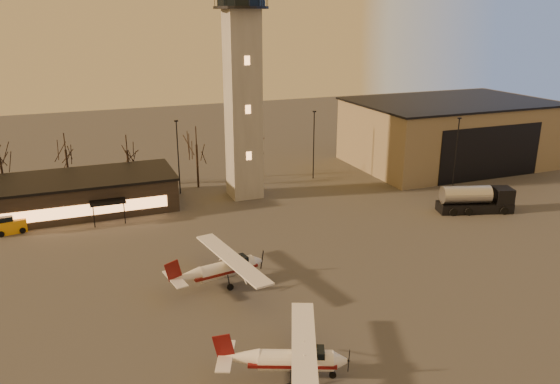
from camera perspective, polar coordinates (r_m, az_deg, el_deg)
name	(u,v)px	position (r m, az deg, el deg)	size (l,w,h in m)	color
ground	(352,296)	(48.63, 7.49, -10.76)	(220.00, 220.00, 0.00)	#3F3D3A
control_tower	(242,73)	(70.66, -3.95, 12.31)	(6.80, 6.80, 32.60)	gray
hangar	(448,132)	(93.00, 17.17, 5.96)	(30.60, 20.60, 10.30)	#7D6D52
terminal	(70,195)	(72.18, -21.07, -0.25)	(25.40, 12.20, 4.30)	black
light_poles	(245,155)	(73.63, -3.63, 3.92)	(58.50, 12.25, 10.14)	black
tree_row	(129,147)	(78.50, -15.46, 4.59)	(37.20, 9.20, 8.80)	black
cessna_front	(298,363)	(38.19, 1.86, -17.44)	(9.67, 11.68, 3.32)	white
cessna_rear	(228,271)	(50.22, -5.45, -8.19)	(9.99, 12.59, 3.46)	silver
fuel_truck	(475,201)	(71.66, 19.68, -0.92)	(9.42, 5.11, 3.36)	black
service_cart	(10,226)	(68.26, -26.40, -3.20)	(3.49, 2.53, 2.06)	orange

